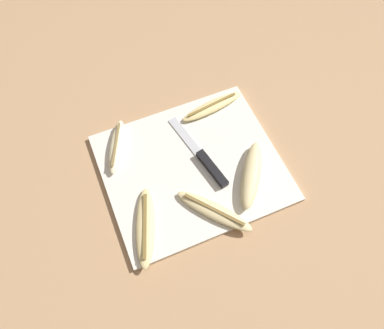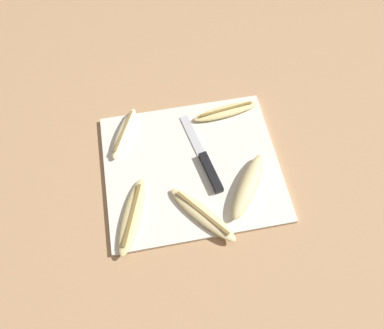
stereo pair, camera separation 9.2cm
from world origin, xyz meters
The scene contains 8 objects.
ground_plane centered at (0.00, 0.00, 0.00)m, with size 4.00×4.00×0.00m, color tan.
cutting_board centered at (0.00, 0.00, 0.01)m, with size 0.43×0.37×0.01m.
knife centered at (0.04, -0.01, 0.02)m, with size 0.07×0.24×0.02m.
banana_golden_short centered at (0.12, 0.14, 0.02)m, with size 0.18×0.06×0.02m.
banana_pale_long centered at (-0.15, 0.12, 0.02)m, with size 0.10×0.16×0.02m.
banana_spotted_left centered at (-0.16, -0.11, 0.02)m, with size 0.11×0.19×0.02m.
banana_ripe_center centered at (0.12, -0.08, 0.03)m, with size 0.14×0.17×0.03m.
banana_mellow_near centered at (0.00, -0.13, 0.02)m, with size 0.15×0.18×0.02m.
Camera 2 is at (-0.08, -0.42, 0.83)m, focal length 35.00 mm.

